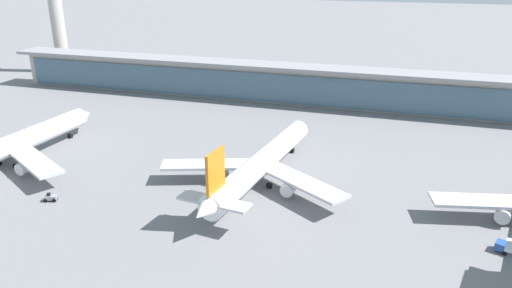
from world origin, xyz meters
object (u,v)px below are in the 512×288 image
at_px(airliner_centre_stand, 260,164).
at_px(service_truck_under_wing_grey, 50,198).
at_px(airliner_left_stand, 9,146).
at_px(control_tower, 55,3).

bearing_deg(airliner_centre_stand, service_truck_under_wing_grey, -151.90).
xyz_separation_m(airliner_left_stand, control_tower, (-63.66, 104.81, 27.87)).
bearing_deg(control_tower, service_truck_under_wing_grey, -53.59).
distance_m(airliner_centre_stand, control_tower, 165.86).
distance_m(service_truck_under_wing_grey, control_tower, 152.11).
bearing_deg(airliner_centre_stand, airliner_left_stand, -172.76).
relative_size(airliner_centre_stand, service_truck_under_wing_grey, 19.51).
bearing_deg(airliner_left_stand, airliner_centre_stand, 7.24).
height_order(airliner_centre_stand, control_tower, control_tower).
bearing_deg(airliner_left_stand, service_truck_under_wing_grey, -31.10).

